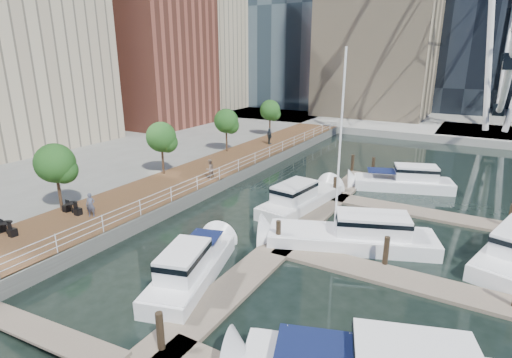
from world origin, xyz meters
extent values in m
plane|color=black|center=(0.00, 0.00, 0.00)|extent=(520.00, 520.00, 0.00)
cube|color=brown|center=(-9.00, 15.00, 0.50)|extent=(6.00, 60.00, 1.00)
cube|color=#595954|center=(-6.00, 15.00, 0.50)|extent=(0.25, 60.00, 1.00)
cube|color=gray|center=(-36.00, 15.00, 0.50)|extent=(48.00, 90.00, 1.00)
cube|color=gray|center=(0.00, 102.00, 0.50)|extent=(200.00, 114.00, 1.00)
cube|color=gray|center=(14.00, 52.00, 0.50)|extent=(14.00, 12.00, 1.00)
cube|color=#6D6051|center=(3.00, 10.00, 0.10)|extent=(2.00, 32.00, 0.20)
cube|color=#6D6051|center=(9.00, 8.00, 0.10)|extent=(12.00, 2.00, 0.20)
cube|color=#6D6051|center=(9.00, 18.00, 0.10)|extent=(12.00, 2.00, 0.20)
cube|color=#BCAD8E|center=(-34.00, 16.00, 14.00)|extent=(14.00, 16.00, 26.00)
cube|color=brown|center=(-30.00, 34.00, 11.00)|extent=(12.00, 14.00, 20.00)
cube|color=#BCAD8E|center=(-36.00, 50.00, 15.00)|extent=(14.00, 16.00, 28.00)
cylinder|color=white|center=(11.50, 52.00, 14.00)|extent=(0.80, 0.80, 26.00)
cylinder|color=#3F2B1C|center=(-11.40, 4.00, 2.20)|extent=(0.20, 0.20, 2.40)
sphere|color=#265B1E|center=(-11.40, 4.00, 4.30)|extent=(2.60, 2.60, 2.60)
cylinder|color=#3F2B1C|center=(-11.40, 14.00, 2.20)|extent=(0.20, 0.20, 2.40)
sphere|color=#265B1E|center=(-11.40, 14.00, 4.30)|extent=(2.60, 2.60, 2.60)
cylinder|color=#3F2B1C|center=(-11.40, 24.00, 2.20)|extent=(0.20, 0.20, 2.40)
sphere|color=#265B1E|center=(-11.40, 24.00, 4.30)|extent=(2.60, 2.60, 2.60)
cylinder|color=#3F2B1C|center=(-11.40, 34.00, 2.20)|extent=(0.20, 0.20, 2.40)
sphere|color=#265B1E|center=(-11.40, 34.00, 4.30)|extent=(2.60, 2.60, 2.60)
imported|color=#4B5065|center=(-8.74, 4.29, 1.79)|extent=(0.69, 0.63, 1.57)
imported|color=#806758|center=(-6.95, 14.82, 1.85)|extent=(0.80, 0.94, 1.70)
imported|color=#32393F|center=(-9.00, 29.41, 1.95)|extent=(1.17, 1.04, 1.90)
camera|label=1|loc=(12.56, -11.28, 11.09)|focal=28.00mm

